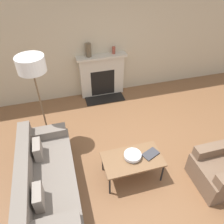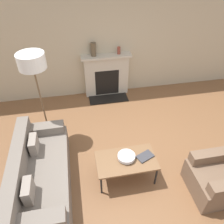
{
  "view_description": "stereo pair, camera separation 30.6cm",
  "coord_description": "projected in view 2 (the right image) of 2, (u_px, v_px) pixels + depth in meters",
  "views": [
    {
      "loc": [
        -1.25,
        -2.28,
        3.35
      ],
      "look_at": [
        -0.29,
        1.17,
        0.45
      ],
      "focal_mm": 35.0,
      "sensor_mm": 36.0,
      "label": 1
    },
    {
      "loc": [
        -0.95,
        -2.35,
        3.35
      ],
      "look_at": [
        -0.29,
        1.17,
        0.45
      ],
      "focal_mm": 35.0,
      "sensor_mm": 36.0,
      "label": 2
    }
  ],
  "objects": [
    {
      "name": "floor_lamp",
      "position": [
        33.0,
        68.0,
        3.72
      ],
      "size": [
        0.47,
        0.47,
        1.86
      ],
      "color": "brown",
      "rests_on": "ground_plane"
    },
    {
      "name": "wall_back",
      "position": [
        112.0,
        38.0,
        5.18
      ],
      "size": [
        18.0,
        0.06,
        2.9
      ],
      "color": "#BCAD8E",
      "rests_on": "ground_plane"
    },
    {
      "name": "book",
      "position": [
        145.0,
        156.0,
        3.66
      ],
      "size": [
        0.32,
        0.27,
        0.02
      ],
      "rotation": [
        0.0,
        0.0,
        0.4
      ],
      "color": "#38383D",
      "rests_on": "coffee_table"
    },
    {
      "name": "mantel_vase_center_left",
      "position": [
        119.0,
        50.0,
        5.26
      ],
      "size": [
        0.08,
        0.08,
        0.17
      ],
      "color": "brown",
      "rests_on": "fireplace"
    },
    {
      "name": "coffee_table",
      "position": [
        126.0,
        161.0,
        3.64
      ],
      "size": [
        1.01,
        0.57,
        0.45
      ],
      "color": "brown",
      "rests_on": "ground_plane"
    },
    {
      "name": "couch",
      "position": [
        40.0,
        175.0,
        3.55
      ],
      "size": [
        0.83,
        1.96,
        0.8
      ],
      "rotation": [
        0.0,
        0.0,
        1.57
      ],
      "color": "slate",
      "rests_on": "ground_plane"
    },
    {
      "name": "armchair_near",
      "position": [
        221.0,
        177.0,
        3.52
      ],
      "size": [
        0.86,
        0.76,
        0.8
      ],
      "rotation": [
        0.0,
        0.0,
        -1.57
      ],
      "color": "brown",
      "rests_on": "ground_plane"
    },
    {
      "name": "fireplace",
      "position": [
        106.0,
        76.0,
        5.62
      ],
      "size": [
        1.24,
        0.59,
        1.11
      ],
      "color": "beige",
      "rests_on": "ground_plane"
    },
    {
      "name": "ground_plane",
      "position": [
        139.0,
        168.0,
        4.04
      ],
      "size": [
        18.0,
        18.0,
        0.0
      ],
      "primitive_type": "plane",
      "color": "brown"
    },
    {
      "name": "bowl",
      "position": [
        126.0,
        157.0,
        3.61
      ],
      "size": [
        0.29,
        0.29,
        0.08
      ],
      "color": "silver",
      "rests_on": "coffee_table"
    },
    {
      "name": "mantel_vase_left",
      "position": [
        93.0,
        49.0,
        5.13
      ],
      "size": [
        0.13,
        0.13,
        0.32
      ],
      "color": "brown",
      "rests_on": "fireplace"
    }
  ]
}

